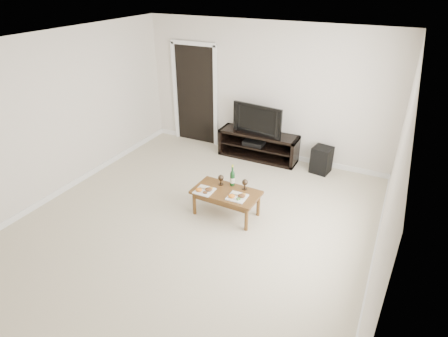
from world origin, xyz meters
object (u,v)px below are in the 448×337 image
media_console (258,145)px  coffee_table (226,203)px  subwoofer (321,160)px  television (259,118)px

media_console → coffee_table: size_ratio=1.57×
media_console → subwoofer: (1.28, -0.03, -0.03)m
media_console → subwoofer: 1.28m
television → coffee_table: (0.30, -2.07, -0.64)m
television → subwoofer: bearing=6.2°
television → subwoofer: television is taller
subwoofer → media_console: bearing=-172.3°
television → coffee_table: size_ratio=1.02×
media_console → subwoofer: bearing=-1.1°
coffee_table → subwoofer: bearing=64.4°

